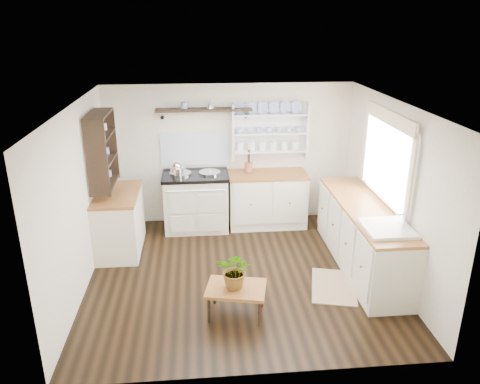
# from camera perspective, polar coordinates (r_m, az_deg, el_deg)

# --- Properties ---
(floor) EXTENTS (4.00, 3.80, 0.01)m
(floor) POSITION_cam_1_polar(r_m,az_deg,el_deg) (6.44, -0.01, -10.00)
(floor) COLOR black
(floor) RESTS_ON ground
(wall_back) EXTENTS (4.00, 0.02, 2.30)m
(wall_back) POSITION_cam_1_polar(r_m,az_deg,el_deg) (7.73, -1.30, 4.63)
(wall_back) COLOR beige
(wall_back) RESTS_ON ground
(wall_right) EXTENTS (0.02, 3.80, 2.30)m
(wall_right) POSITION_cam_1_polar(r_m,az_deg,el_deg) (6.42, 18.06, 0.21)
(wall_right) COLOR beige
(wall_right) RESTS_ON ground
(wall_left) EXTENTS (0.02, 3.80, 2.30)m
(wall_left) POSITION_cam_1_polar(r_m,az_deg,el_deg) (6.10, -19.07, -1.00)
(wall_left) COLOR beige
(wall_left) RESTS_ON ground
(ceiling) EXTENTS (4.00, 3.80, 0.01)m
(ceiling) POSITION_cam_1_polar(r_m,az_deg,el_deg) (5.63, -0.01, 10.60)
(ceiling) COLOR white
(ceiling) RESTS_ON wall_back
(window) EXTENTS (0.08, 1.55, 1.22)m
(window) POSITION_cam_1_polar(r_m,az_deg,el_deg) (6.41, 17.53, 4.14)
(window) COLOR white
(window) RESTS_ON wall_right
(aga_cooker) EXTENTS (1.05, 0.73, 0.97)m
(aga_cooker) POSITION_cam_1_polar(r_m,az_deg,el_deg) (7.62, -5.37, -1.06)
(aga_cooker) COLOR beige
(aga_cooker) RESTS_ON floor
(back_cabinets) EXTENTS (1.27, 0.63, 0.90)m
(back_cabinets) POSITION_cam_1_polar(r_m,az_deg,el_deg) (7.73, 3.33, -0.80)
(back_cabinets) COLOR #EFE8CE
(back_cabinets) RESTS_ON floor
(right_cabinets) EXTENTS (0.62, 2.43, 0.90)m
(right_cabinets) POSITION_cam_1_polar(r_m,az_deg,el_deg) (6.66, 14.70, -5.15)
(right_cabinets) COLOR #EFE8CE
(right_cabinets) RESTS_ON floor
(belfast_sink) EXTENTS (0.55, 0.60, 0.45)m
(belfast_sink) POSITION_cam_1_polar(r_m,az_deg,el_deg) (5.89, 17.38, -5.27)
(belfast_sink) COLOR white
(belfast_sink) RESTS_ON right_cabinets
(left_cabinets) EXTENTS (0.62, 1.13, 0.90)m
(left_cabinets) POSITION_cam_1_polar(r_m,az_deg,el_deg) (7.11, -14.50, -3.44)
(left_cabinets) COLOR #EFE8CE
(left_cabinets) RESTS_ON floor
(plate_rack) EXTENTS (1.20, 0.22, 0.90)m
(plate_rack) POSITION_cam_1_polar(r_m,az_deg,el_deg) (7.67, 3.58, 7.58)
(plate_rack) COLOR white
(plate_rack) RESTS_ON wall_back
(high_shelf) EXTENTS (1.50, 0.29, 0.16)m
(high_shelf) POSITION_cam_1_polar(r_m,az_deg,el_deg) (7.42, -4.41, 9.92)
(high_shelf) COLOR black
(high_shelf) RESTS_ON wall_back
(left_shelving) EXTENTS (0.28, 0.80, 1.05)m
(left_shelving) POSITION_cam_1_polar(r_m,az_deg,el_deg) (6.78, -16.48, 4.98)
(left_shelving) COLOR black
(left_shelving) RESTS_ON wall_left
(kettle) EXTENTS (0.19, 0.19, 0.24)m
(kettle) POSITION_cam_1_polar(r_m,az_deg,el_deg) (7.32, -7.71, 2.69)
(kettle) COLOR silver
(kettle) RESTS_ON aga_cooker
(utensil_crock) EXTENTS (0.13, 0.13, 0.15)m
(utensil_crock) POSITION_cam_1_polar(r_m,az_deg,el_deg) (7.60, 1.02, 3.03)
(utensil_crock) COLOR brown
(utensil_crock) RESTS_ON back_cabinets
(center_table) EXTENTS (0.76, 0.61, 0.36)m
(center_table) POSITION_cam_1_polar(r_m,az_deg,el_deg) (5.50, -0.49, -11.94)
(center_table) COLOR brown
(center_table) RESTS_ON floor
(potted_plant) EXTENTS (0.51, 0.49, 0.44)m
(potted_plant) POSITION_cam_1_polar(r_m,az_deg,el_deg) (5.36, -0.50, -9.52)
(potted_plant) COLOR #3F7233
(potted_plant) RESTS_ON center_table
(floor_rug) EXTENTS (0.74, 0.96, 0.02)m
(floor_rug) POSITION_cam_1_polar(r_m,az_deg,el_deg) (6.28, 11.34, -11.22)
(floor_rug) COLOR #8E6D53
(floor_rug) RESTS_ON floor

